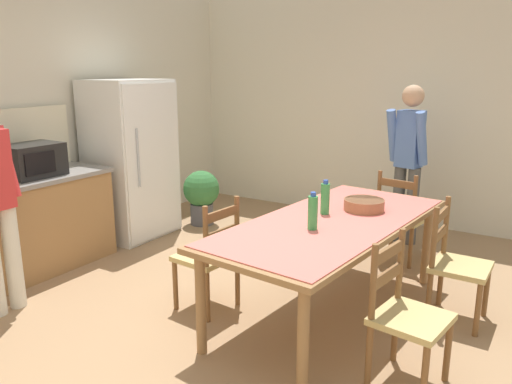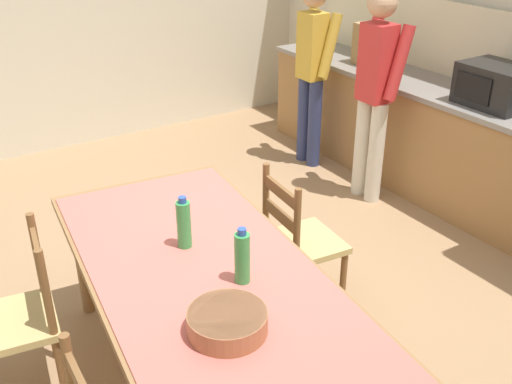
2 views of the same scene
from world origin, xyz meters
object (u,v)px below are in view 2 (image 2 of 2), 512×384
(paper_bag, at_px, (367,44))
(chair_side_near_left, at_px, (21,319))
(dining_table, at_px, (208,288))
(bottle_off_centre, at_px, (242,257))
(chair_side_far_left, at_px, (299,242))
(person_at_sink, at_px, (312,66))
(serving_bowl, at_px, (227,321))
(bottle_near_centre, at_px, (184,224))
(person_at_counter, at_px, (376,86))
(microwave, at_px, (496,86))

(paper_bag, relative_size, chair_side_near_left, 0.40)
(dining_table, relative_size, bottle_off_centre, 8.57)
(dining_table, distance_m, chair_side_far_left, 0.97)
(dining_table, height_order, person_at_sink, person_at_sink)
(paper_bag, bearing_deg, serving_bowl, -50.15)
(dining_table, distance_m, bottle_near_centre, 0.34)
(person_at_counter, bearing_deg, paper_bag, 52.93)
(serving_bowl, bearing_deg, dining_table, 163.34)
(bottle_off_centre, distance_m, person_at_sink, 3.07)
(serving_bowl, height_order, chair_side_far_left, chair_side_far_left)
(dining_table, height_order, bottle_near_centre, bottle_near_centre)
(chair_side_far_left, distance_m, person_at_counter, 1.69)
(bottle_off_centre, height_order, chair_side_far_left, bottle_off_centre)
(bottle_near_centre, bearing_deg, person_at_sink, 130.25)
(bottle_off_centre, xyz_separation_m, serving_bowl, (0.26, -0.23, -0.07))
(microwave, xyz_separation_m, paper_bag, (-1.37, -0.01, 0.03))
(chair_side_far_left, relative_size, person_at_counter, 0.54)
(serving_bowl, relative_size, person_at_sink, 0.20)
(dining_table, bearing_deg, paper_bag, 126.10)
(bottle_off_centre, relative_size, serving_bowl, 0.84)
(chair_side_far_left, relative_size, chair_side_near_left, 1.00)
(serving_bowl, bearing_deg, bottle_near_centre, 167.81)
(chair_side_near_left, height_order, person_at_sink, person_at_sink)
(microwave, height_order, person_at_counter, person_at_counter)
(dining_table, relative_size, serving_bowl, 7.23)
(dining_table, bearing_deg, bottle_off_centre, 42.38)
(paper_bag, xyz_separation_m, person_at_counter, (0.68, -0.51, -0.13))
(dining_table, relative_size, person_at_counter, 1.37)
(paper_bag, distance_m, chair_side_far_left, 2.51)
(dining_table, xyz_separation_m, person_at_sink, (-2.12, 2.21, 0.23))
(paper_bag, height_order, serving_bowl, paper_bag)
(microwave, relative_size, bottle_off_centre, 1.85)
(microwave, height_order, bottle_off_centre, microwave)
(bottle_off_centre, height_order, chair_side_near_left, bottle_off_centre)
(paper_bag, height_order, person_at_sink, person_at_sink)
(serving_bowl, bearing_deg, bottle_off_centre, 138.61)
(bottle_off_centre, distance_m, person_at_counter, 2.51)
(bottle_off_centre, bearing_deg, serving_bowl, -41.39)
(paper_bag, relative_size, bottle_near_centre, 1.33)
(bottle_off_centre, height_order, person_at_sink, person_at_sink)
(microwave, xyz_separation_m, bottle_off_centre, (0.72, -2.59, -0.16))
(microwave, xyz_separation_m, dining_table, (0.60, -2.71, -0.36))
(bottle_off_centre, relative_size, chair_side_near_left, 0.30)
(person_at_sink, xyz_separation_m, person_at_counter, (0.83, -0.02, 0.03))
(dining_table, bearing_deg, person_at_counter, 120.56)
(person_at_sink, bearing_deg, bottle_off_centre, -133.02)
(person_at_sink, bearing_deg, bottle_near_centre, -139.75)
(bottle_near_centre, bearing_deg, person_at_counter, 115.17)
(serving_bowl, height_order, chair_side_near_left, chair_side_near_left)
(microwave, bearing_deg, chair_side_near_left, -89.62)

